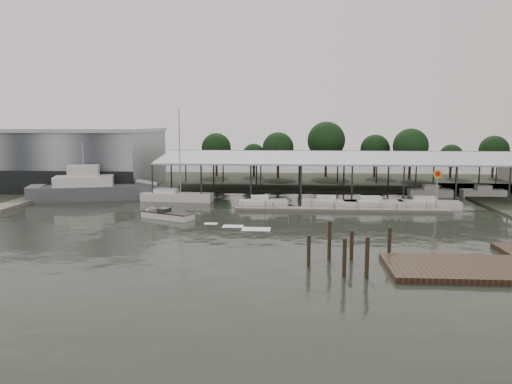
# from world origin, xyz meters

# --- Properties ---
(ground) EXTENTS (200.00, 200.00, 0.00)m
(ground) POSITION_xyz_m (0.00, 0.00, 0.00)
(ground) COLOR black
(ground) RESTS_ON ground
(land_strip_far) EXTENTS (140.00, 30.00, 0.30)m
(land_strip_far) POSITION_xyz_m (0.00, 42.00, 0.10)
(land_strip_far) COLOR #313729
(land_strip_far) RESTS_ON ground
(land_strip_west) EXTENTS (20.00, 40.00, 0.30)m
(land_strip_west) POSITION_xyz_m (-40.00, 30.00, 0.10)
(land_strip_west) COLOR #313729
(land_strip_west) RESTS_ON ground
(storage_warehouse) EXTENTS (24.50, 20.50, 10.50)m
(storage_warehouse) POSITION_xyz_m (-28.00, 29.94, 5.29)
(storage_warehouse) COLOR #A4AAAE
(storage_warehouse) RESTS_ON ground
(covered_boat_shed) EXTENTS (58.24, 24.00, 6.96)m
(covered_boat_shed) POSITION_xyz_m (17.00, 28.00, 6.13)
(covered_boat_shed) COLOR silver
(covered_boat_shed) RESTS_ON ground
(trawler_dock) EXTENTS (3.00, 18.00, 0.50)m
(trawler_dock) POSITION_xyz_m (-30.00, 14.00, 0.25)
(trawler_dock) COLOR slate
(trawler_dock) RESTS_ON ground
(floating_dock) EXTENTS (28.00, 2.00, 1.40)m
(floating_dock) POSITION_xyz_m (15.00, 10.00, 0.20)
(floating_dock) COLOR slate
(floating_dock) RESTS_ON ground
(shell_fuel_sign) EXTENTS (1.10, 0.18, 5.55)m
(shell_fuel_sign) POSITION_xyz_m (27.00, 9.99, 3.93)
(shell_fuel_sign) COLOR #96989B
(shell_fuel_sign) RESTS_ON ground
(boardwalk_platform) EXTENTS (15.00, 12.00, 0.50)m
(boardwalk_platform) POSITION_xyz_m (24.55, -15.27, 0.20)
(boardwalk_platform) COLOR #372616
(boardwalk_platform) RESTS_ON ground
(grey_trawler) EXTENTS (19.07, 9.33, 8.84)m
(grey_trawler) POSITION_xyz_m (-21.40, 17.35, 1.58)
(grey_trawler) COLOR slate
(grey_trawler) RESTS_ON ground
(white_sailboat) EXTENTS (10.73, 3.44, 13.66)m
(white_sailboat) POSITION_xyz_m (-8.62, 16.86, 0.65)
(white_sailboat) COLOR white
(white_sailboat) RESTS_ON ground
(speedboat_underway) EXTENTS (17.17, 9.21, 2.00)m
(speedboat_underway) POSITION_xyz_m (-7.05, 3.69, 0.39)
(speedboat_underway) COLOR white
(speedboat_underway) RESTS_ON ground
(moored_cruiser_0) EXTENTS (6.78, 3.09, 1.70)m
(moored_cruiser_0) POSITION_xyz_m (4.50, 12.13, 0.61)
(moored_cruiser_0) COLOR white
(moored_cruiser_0) RESTS_ON ground
(moored_cruiser_1) EXTENTS (7.61, 2.92, 1.70)m
(moored_cruiser_1) POSITION_xyz_m (13.56, 12.72, 0.61)
(moored_cruiser_1) COLOR white
(moored_cruiser_1) RESTS_ON ground
(moored_cruiser_2) EXTENTS (8.28, 2.85, 1.70)m
(moored_cruiser_2) POSITION_xyz_m (19.43, 12.58, 0.61)
(moored_cruiser_2) COLOR white
(moored_cruiser_2) RESTS_ON ground
(moored_cruiser_3) EXTENTS (8.28, 2.69, 1.70)m
(moored_cruiser_3) POSITION_xyz_m (26.80, 12.91, 0.61)
(moored_cruiser_3) COLOR white
(moored_cruiser_3) RESTS_ON ground
(mooring_pilings) EXTENTS (7.48, 6.96, 3.86)m
(mooring_pilings) POSITION_xyz_m (13.09, -14.99, 1.10)
(mooring_pilings) COLOR #362C1B
(mooring_pilings) RESTS_ON ground
(horizon_tree_line) EXTENTS (68.01, 10.93, 11.70)m
(horizon_tree_line) POSITION_xyz_m (22.10, 48.19, 6.42)
(horizon_tree_line) COLOR black
(horizon_tree_line) RESTS_ON ground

